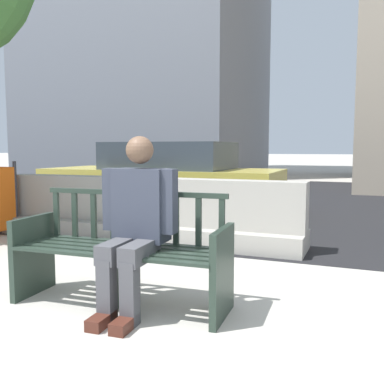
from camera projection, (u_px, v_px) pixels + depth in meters
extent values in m
cube|color=black|center=(316.00, 200.00, 10.25)|extent=(120.00, 12.00, 0.01)
cube|color=#28382D|center=(33.00, 255.00, 3.58)|extent=(0.08, 0.51, 0.66)
cube|color=#28382D|center=(222.00, 274.00, 3.05)|extent=(0.08, 0.51, 0.66)
cube|color=#28382D|center=(120.00, 277.00, 3.33)|extent=(0.06, 0.33, 0.45)
cube|color=#28382D|center=(104.00, 256.00, 3.09)|extent=(1.60, 0.15, 0.02)
cube|color=#28382D|center=(112.00, 252.00, 3.19)|extent=(1.60, 0.15, 0.02)
cube|color=#28382D|center=(120.00, 249.00, 3.30)|extent=(1.60, 0.15, 0.02)
cube|color=#28382D|center=(127.00, 246.00, 3.41)|extent=(1.60, 0.15, 0.02)
cube|color=#28382D|center=(133.00, 243.00, 3.52)|extent=(1.60, 0.15, 0.02)
cube|color=#28382D|center=(133.00, 193.00, 3.49)|extent=(1.60, 0.12, 0.04)
cube|color=#28382D|center=(57.00, 214.00, 3.75)|extent=(0.05, 0.03, 0.38)
cube|color=#28382D|center=(75.00, 215.00, 3.69)|extent=(0.05, 0.03, 0.38)
cube|color=#28382D|center=(94.00, 216.00, 3.63)|extent=(0.05, 0.03, 0.38)
cube|color=#28382D|center=(113.00, 217.00, 3.57)|extent=(0.05, 0.03, 0.38)
cube|color=#28382D|center=(133.00, 218.00, 3.51)|extent=(0.05, 0.03, 0.38)
cube|color=#28382D|center=(154.00, 220.00, 3.45)|extent=(0.05, 0.03, 0.38)
cube|color=#28382D|center=(176.00, 221.00, 3.39)|extent=(0.05, 0.03, 0.38)
cube|color=#28382D|center=(199.00, 222.00, 3.33)|extent=(0.05, 0.03, 0.38)
cube|color=#28382D|center=(222.00, 223.00, 3.27)|extent=(0.05, 0.03, 0.38)
cube|color=#28382D|center=(30.00, 219.00, 3.53)|extent=(0.07, 0.46, 0.03)
cube|color=#28382D|center=(222.00, 231.00, 3.00)|extent=(0.07, 0.46, 0.03)
cube|color=#383D4C|center=(142.00, 205.00, 3.28)|extent=(0.41, 0.26, 0.56)
sphere|color=brown|center=(140.00, 150.00, 3.22)|extent=(0.21, 0.21, 0.21)
cube|color=#4C4C51|center=(118.00, 250.00, 3.14)|extent=(0.16, 0.45, 0.14)
cube|color=#4C4C51|center=(140.00, 252.00, 3.08)|extent=(0.16, 0.45, 0.14)
cube|color=#4C4C51|center=(107.00, 291.00, 3.00)|extent=(0.12, 0.12, 0.45)
cube|color=#4C4C51|center=(130.00, 294.00, 2.94)|extent=(0.12, 0.12, 0.45)
cube|color=#4C2319|center=(101.00, 320.00, 2.95)|extent=(0.12, 0.27, 0.08)
cube|color=#4C2319|center=(125.00, 324.00, 2.89)|extent=(0.12, 0.27, 0.08)
cube|color=#383D4C|center=(111.00, 199.00, 3.33)|extent=(0.10, 0.12, 0.48)
cube|color=#383D4C|center=(170.00, 201.00, 3.17)|extent=(0.10, 0.12, 0.48)
cube|color=#ADA89E|center=(224.00, 237.00, 5.32)|extent=(2.00, 0.69, 0.24)
cube|color=#ADA89E|center=(224.00, 204.00, 5.28)|extent=(2.00, 0.31, 0.60)
cube|color=gray|center=(74.00, 226.00, 6.14)|extent=(2.02, 0.74, 0.24)
cube|color=gray|center=(74.00, 197.00, 6.10)|extent=(2.01, 0.36, 0.60)
cylinder|color=#2D2D33|center=(16.00, 198.00, 6.14)|extent=(0.05, 0.05, 1.04)
cube|color=#DBC64C|center=(162.00, 183.00, 8.62)|extent=(4.73, 1.88, 0.56)
cube|color=#38424C|center=(170.00, 156.00, 8.49)|extent=(2.38, 1.64, 0.53)
cylinder|color=black|center=(75.00, 195.00, 8.36)|extent=(0.64, 0.22, 0.64)
cylinder|color=black|center=(121.00, 187.00, 9.98)|extent=(0.64, 0.22, 0.64)
cylinder|color=black|center=(217.00, 202.00, 7.30)|extent=(0.64, 0.22, 0.64)
cylinder|color=black|center=(243.00, 192.00, 8.92)|extent=(0.64, 0.22, 0.64)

